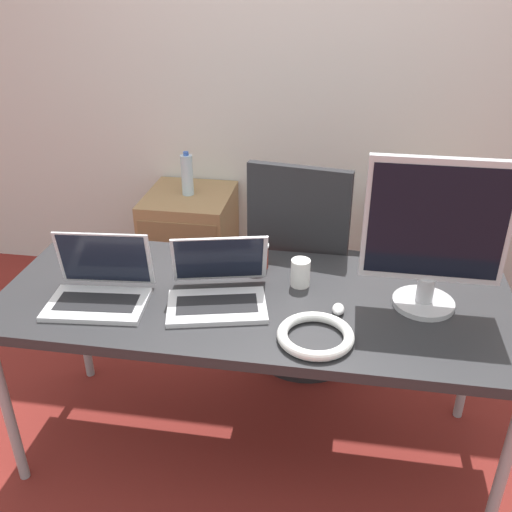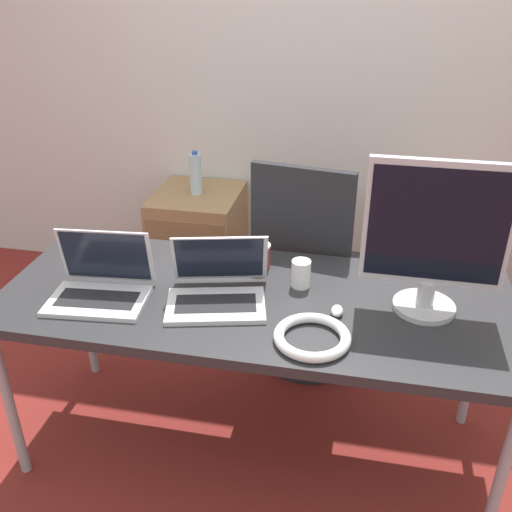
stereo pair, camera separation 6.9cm
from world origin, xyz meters
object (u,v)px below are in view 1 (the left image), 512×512
at_px(office_chair, 304,287).
at_px(mouse, 338,309).
at_px(laptop_left, 100,288).
at_px(cabinet_left, 191,245).
at_px(coffee_cup_brown, 258,256).
at_px(cable_coil, 315,335).
at_px(water_bottle, 187,175).
at_px(cabinet_right, 428,263).
at_px(monitor, 434,235).
at_px(coffee_cup_white, 300,273).
at_px(laptop_right, 218,290).

distance_m(office_chair, mouse, 0.78).
distance_m(office_chair, laptop_left, 1.08).
bearing_deg(cabinet_left, coffee_cup_brown, -59.63).
xyz_separation_m(mouse, cable_coil, (-0.07, -0.17, 0.00)).
distance_m(office_chair, water_bottle, 0.97).
relative_size(cabinet_right, monitor, 1.17).
bearing_deg(cabinet_right, coffee_cup_brown, -130.69).
relative_size(office_chair, cabinet_right, 1.71).
bearing_deg(cabinet_left, laptop_left, -88.66).
relative_size(laptop_left, coffee_cup_white, 3.46).
height_order(mouse, cable_coil, cable_coil).
bearing_deg(mouse, monitor, 18.35).
xyz_separation_m(office_chair, mouse, (0.17, -0.69, 0.34)).
height_order(cabinet_left, mouse, mouse).
bearing_deg(monitor, cabinet_right, 80.52).
bearing_deg(cabinet_left, laptop_right, -69.69).
relative_size(laptop_left, mouse, 5.69).
distance_m(cabinet_right, monitor, 1.35).
xyz_separation_m(cabinet_right, laptop_right, (-0.92, -1.22, 0.47)).
height_order(water_bottle, laptop_left, laptop_left).
distance_m(water_bottle, coffee_cup_brown, 1.10).
relative_size(cabinet_right, laptop_left, 1.75).
height_order(water_bottle, mouse, water_bottle).
relative_size(cabinet_left, laptop_left, 1.75).
distance_m(cabinet_left, coffee_cup_white, 1.38).
relative_size(cabinet_left, cable_coil, 2.55).
bearing_deg(coffee_cup_brown, monitor, -16.15).
xyz_separation_m(coffee_cup_white, cable_coil, (0.08, -0.34, -0.04)).
distance_m(monitor, coffee_cup_white, 0.51).
height_order(office_chair, laptop_left, office_chair).
distance_m(office_chair, monitor, 0.96).
xyz_separation_m(cabinet_left, water_bottle, (-0.00, 0.00, 0.44)).
xyz_separation_m(water_bottle, coffee_cup_brown, (0.56, -0.95, 0.03)).
relative_size(cabinet_right, coffee_cup_white, 6.04).
height_order(office_chair, mouse, office_chair).
height_order(cabinet_left, laptop_left, laptop_left).
height_order(cabinet_left, water_bottle, water_bottle).
xyz_separation_m(cabinet_left, laptop_left, (0.03, -1.29, 0.47)).
distance_m(monitor, cable_coil, 0.53).
bearing_deg(water_bottle, monitor, -43.75).
relative_size(monitor, mouse, 8.48).
xyz_separation_m(office_chair, monitor, (0.46, -0.59, 0.60)).
height_order(cabinet_left, coffee_cup_white, coffee_cup_white).
height_order(office_chair, coffee_cup_white, office_chair).
relative_size(laptop_left, cable_coil, 1.46).
bearing_deg(coffee_cup_brown, water_bottle, 120.31).
bearing_deg(mouse, coffee_cup_white, 131.48).
bearing_deg(laptop_left, cabinet_right, 43.75).
bearing_deg(cabinet_right, cable_coil, -111.64).
xyz_separation_m(cabinet_left, coffee_cup_brown, (0.56, -0.95, 0.47)).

